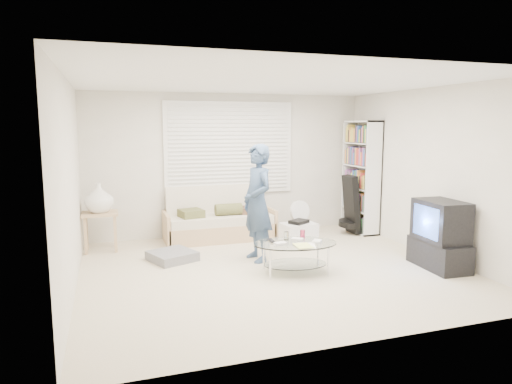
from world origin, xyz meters
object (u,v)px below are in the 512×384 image
object	(u,v)px
futon_sofa	(219,222)
coffee_table	(296,249)
tv_unit	(440,236)
bookshelf	(361,177)

from	to	relation	value
futon_sofa	coffee_table	world-z (taller)	futon_sofa
tv_unit	coffee_table	size ratio (longest dim) A/B	0.78
futon_sofa	bookshelf	xyz separation A→B (m)	(2.61, -0.23, 0.72)
futon_sofa	coffee_table	xyz separation A→B (m)	(0.53, -2.10, 0.03)
tv_unit	bookshelf	bearing A→B (deg)	86.87
tv_unit	coffee_table	distance (m)	2.00
futon_sofa	bookshelf	world-z (taller)	bookshelf
bookshelf	coffee_table	xyz separation A→B (m)	(-2.08, -1.87, -0.68)
futon_sofa	tv_unit	size ratio (longest dim) A/B	1.99
bookshelf	tv_unit	distance (m)	2.36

